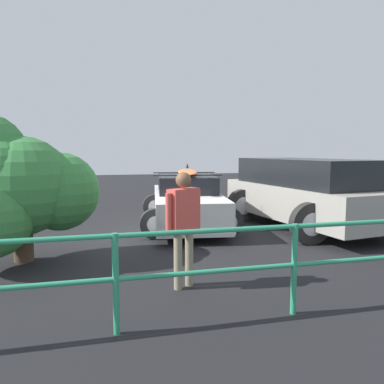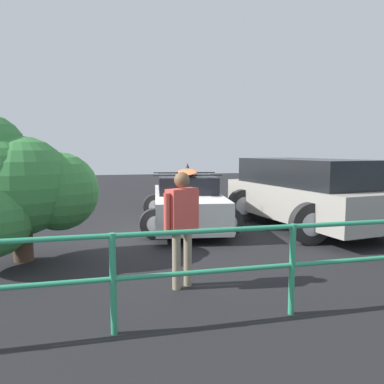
# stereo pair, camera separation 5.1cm
# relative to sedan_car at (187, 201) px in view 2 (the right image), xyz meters

# --- Properties ---
(ground_plane) EXTENTS (44.00, 44.00, 0.02)m
(ground_plane) POSITION_rel_sedan_car_xyz_m (0.72, 0.75, -0.65)
(ground_plane) COLOR black
(ground_plane) RESTS_ON ground
(sedan_car) EXTENTS (2.65, 4.45, 1.58)m
(sedan_car) POSITION_rel_sedan_car_xyz_m (0.00, 0.00, 0.00)
(sedan_car) COLOR silver
(sedan_car) RESTS_ON ground
(suv_car) EXTENTS (3.17, 5.01, 1.73)m
(suv_car) POSITION_rel_sedan_car_xyz_m (-2.80, 0.91, 0.28)
(suv_car) COLOR #9E998E
(suv_car) RESTS_ON ground
(person_bystander) EXTENTS (0.56, 0.40, 1.65)m
(person_bystander) POSITION_rel_sedan_car_xyz_m (0.99, 4.26, 0.35)
(person_bystander) COLOR gray
(person_bystander) RESTS_ON ground
(railing_fence) EXTENTS (10.40, 0.15, 1.09)m
(railing_fence) POSITION_rel_sedan_car_xyz_m (0.94, 5.43, 0.10)
(railing_fence) COLOR #2D9366
(railing_fence) RESTS_ON ground
(bush_near_left) EXTENTS (2.54, 1.99, 2.57)m
(bush_near_left) POSITION_rel_sedan_car_xyz_m (3.50, 2.50, 0.73)
(bush_near_left) COLOR #4C3828
(bush_near_left) RESTS_ON ground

